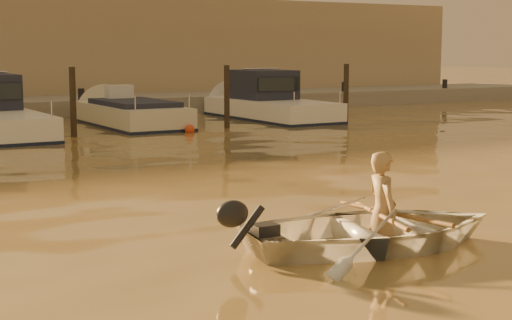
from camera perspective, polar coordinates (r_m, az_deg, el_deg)
ground_plane at (r=11.08m, az=9.48°, el=-5.01°), size 160.00×160.00×0.00m
dinghy at (r=10.03m, az=8.64°, el=-5.02°), size 3.75×2.98×0.70m
person at (r=10.03m, az=9.17°, el=-3.69°), size 0.46×0.61×1.52m
outboard_motor at (r=9.42m, az=0.53°, el=-5.46°), size 0.96×0.56×0.70m
oar_port at (r=10.11m, az=9.91°, el=-3.84°), size 0.12×2.10×0.13m
oar_starboard at (r=10.01m, az=8.91°, el=-3.93°), size 0.79×1.99×0.13m
moored_boat_3 at (r=26.12m, az=-9.06°, el=2.96°), size 2.19×6.26×0.95m
moored_boat_4 at (r=28.44m, az=1.07°, el=4.27°), size 2.28×7.02×1.75m
piling_2 at (r=23.15m, az=-13.16°, el=3.89°), size 0.18×0.18×2.20m
piling_3 at (r=25.06m, az=-2.13°, el=4.39°), size 0.18×0.18×2.20m
piling_4 at (r=27.57m, az=6.56°, el=4.67°), size 0.18×0.18×2.20m
fender_c at (r=21.79m, az=-17.93°, el=1.35°), size 0.30×0.30×0.30m
fender_d at (r=23.75m, az=-4.85°, el=2.23°), size 0.30×0.30×0.30m
fender_e at (r=26.17m, az=2.70°, el=2.78°), size 0.30×0.30×0.30m
quay at (r=30.68m, az=-16.97°, el=3.31°), size 52.00×4.00×1.00m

